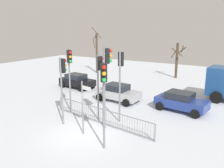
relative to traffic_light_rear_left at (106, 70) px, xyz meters
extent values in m
plane|color=silver|center=(-0.66, -1.51, -3.72)|extent=(60.00, 60.00, 0.00)
cylinder|color=slate|center=(-0.07, -0.12, -1.17)|extent=(0.11, 0.11, 5.09)
cube|color=black|center=(0.01, 0.02, 0.83)|extent=(0.39, 0.35, 0.90)
sphere|color=red|center=(0.15, 0.24, 1.13)|extent=(0.20, 0.20, 0.20)
sphere|color=orange|center=(0.15, 0.24, 0.83)|extent=(0.20, 0.20, 0.20)
sphere|color=green|center=(0.15, 0.24, 0.53)|extent=(0.20, 0.20, 0.20)
cylinder|color=slate|center=(1.28, -2.24, -1.41)|extent=(0.11, 0.11, 4.62)
cube|color=black|center=(1.38, -2.37, 0.35)|extent=(0.39, 0.37, 0.90)
sphere|color=red|center=(1.53, -2.57, 0.65)|extent=(0.20, 0.20, 0.20)
sphere|color=orange|center=(1.53, -2.57, 0.35)|extent=(0.20, 0.20, 0.20)
sphere|color=green|center=(1.53, -2.57, 0.05)|extent=(0.20, 0.20, 0.20)
cylinder|color=slate|center=(-1.18, 0.78, -1.48)|extent=(0.11, 0.11, 4.48)
cube|color=black|center=(-1.02, 0.83, 0.21)|extent=(0.30, 0.37, 0.90)
sphere|color=red|center=(-0.78, 0.89, 0.51)|extent=(0.20, 0.20, 0.20)
sphere|color=orange|center=(-0.78, 0.89, 0.21)|extent=(0.20, 0.20, 0.20)
sphere|color=green|center=(-0.78, 0.89, -0.09)|extent=(0.20, 0.20, 0.20)
cylinder|color=slate|center=(-3.84, 0.99, -1.35)|extent=(0.11, 0.11, 4.74)
cube|color=black|center=(-3.70, 0.90, 0.47)|extent=(0.35, 0.39, 0.90)
sphere|color=red|center=(-3.48, 0.77, 0.77)|extent=(0.20, 0.20, 0.20)
sphere|color=orange|center=(-3.48, 0.77, 0.47)|extent=(0.20, 0.20, 0.20)
sphere|color=green|center=(-3.48, 0.77, 0.17)|extent=(0.20, 0.20, 0.20)
cylinder|color=slate|center=(-2.75, -1.00, -1.52)|extent=(0.11, 0.11, 4.40)
cube|color=black|center=(-2.74, -0.84, 0.13)|extent=(0.33, 0.23, 0.90)
sphere|color=red|center=(-2.73, -0.59, 0.43)|extent=(0.20, 0.20, 0.20)
sphere|color=orange|center=(-2.73, -0.59, 0.13)|extent=(0.20, 0.20, 0.20)
sphere|color=green|center=(-2.73, -0.59, -0.17)|extent=(0.20, 0.20, 0.20)
cylinder|color=slate|center=(0.21, 1.26, -1.33)|extent=(0.11, 0.11, 4.76)
cube|color=black|center=(0.18, 1.42, 0.50)|extent=(0.35, 0.27, 0.90)
sphere|color=red|center=(0.14, 1.67, 0.80)|extent=(0.20, 0.20, 0.20)
sphere|color=orange|center=(0.14, 1.67, 0.50)|extent=(0.20, 0.20, 0.20)
sphere|color=green|center=(0.14, 1.67, 0.20)|extent=(0.20, 0.20, 0.20)
cylinder|color=slate|center=(-0.71, -1.47, -2.10)|extent=(0.09, 0.09, 3.23)
cube|color=white|center=(-0.33, -1.55, -0.84)|extent=(0.69, 0.18, 0.22)
cube|color=slate|center=(-0.70, 0.32, -2.67)|extent=(8.00, 1.09, 0.04)
cube|color=slate|center=(-0.70, 0.32, -3.60)|extent=(8.00, 1.09, 0.04)
cylinder|color=slate|center=(-4.61, 0.83, -3.19)|extent=(0.02, 0.02, 1.05)
cylinder|color=slate|center=(-4.43, 0.81, -3.19)|extent=(0.02, 0.02, 1.05)
cylinder|color=slate|center=(-4.25, 0.78, -3.19)|extent=(0.02, 0.02, 1.05)
cylinder|color=slate|center=(-4.07, 0.76, -3.19)|extent=(0.02, 0.02, 1.05)
cylinder|color=slate|center=(-3.90, 0.74, -3.19)|extent=(0.02, 0.02, 1.05)
cylinder|color=slate|center=(-3.72, 0.71, -3.19)|extent=(0.02, 0.02, 1.05)
cylinder|color=slate|center=(-3.54, 0.69, -3.19)|extent=(0.02, 0.02, 1.05)
cylinder|color=slate|center=(-3.36, 0.67, -3.19)|extent=(0.02, 0.02, 1.05)
cylinder|color=slate|center=(-3.19, 0.64, -3.19)|extent=(0.02, 0.02, 1.05)
cylinder|color=slate|center=(-3.01, 0.62, -3.19)|extent=(0.02, 0.02, 1.05)
cylinder|color=slate|center=(-2.83, 0.60, -3.19)|extent=(0.02, 0.02, 1.05)
cylinder|color=slate|center=(-2.65, 0.57, -3.19)|extent=(0.02, 0.02, 1.05)
cylinder|color=slate|center=(-2.48, 0.55, -3.19)|extent=(0.02, 0.02, 1.05)
cylinder|color=slate|center=(-2.30, 0.53, -3.19)|extent=(0.02, 0.02, 1.05)
cylinder|color=slate|center=(-2.12, 0.50, -3.19)|extent=(0.02, 0.02, 1.05)
cylinder|color=slate|center=(-1.94, 0.48, -3.19)|extent=(0.02, 0.02, 1.05)
cylinder|color=slate|center=(-1.76, 0.46, -3.19)|extent=(0.02, 0.02, 1.05)
cylinder|color=slate|center=(-1.59, 0.43, -3.19)|extent=(0.02, 0.02, 1.05)
cylinder|color=slate|center=(-1.41, 0.41, -3.19)|extent=(0.02, 0.02, 1.05)
cylinder|color=slate|center=(-1.23, 0.39, -3.19)|extent=(0.02, 0.02, 1.05)
cylinder|color=slate|center=(-1.05, 0.36, -3.19)|extent=(0.02, 0.02, 1.05)
cylinder|color=slate|center=(-0.88, 0.34, -3.19)|extent=(0.02, 0.02, 1.05)
cylinder|color=slate|center=(-0.70, 0.32, -3.19)|extent=(0.02, 0.02, 1.05)
cylinder|color=slate|center=(-0.52, 0.29, -3.19)|extent=(0.02, 0.02, 1.05)
cylinder|color=slate|center=(-0.34, 0.27, -3.19)|extent=(0.02, 0.02, 1.05)
cylinder|color=slate|center=(-0.17, 0.25, -3.19)|extent=(0.02, 0.02, 1.05)
cylinder|color=slate|center=(0.01, 0.22, -3.19)|extent=(0.02, 0.02, 1.05)
cylinder|color=slate|center=(0.19, 0.20, -3.19)|extent=(0.02, 0.02, 1.05)
cylinder|color=slate|center=(0.37, 0.18, -3.19)|extent=(0.02, 0.02, 1.05)
cylinder|color=slate|center=(0.54, 0.15, -3.19)|extent=(0.02, 0.02, 1.05)
cylinder|color=slate|center=(0.72, 0.13, -3.19)|extent=(0.02, 0.02, 1.05)
cylinder|color=slate|center=(0.90, 0.11, -3.19)|extent=(0.02, 0.02, 1.05)
cylinder|color=slate|center=(1.08, 0.08, -3.19)|extent=(0.02, 0.02, 1.05)
cylinder|color=slate|center=(1.25, 0.06, -3.19)|extent=(0.02, 0.02, 1.05)
cylinder|color=slate|center=(1.43, 0.04, -3.19)|extent=(0.02, 0.02, 1.05)
cylinder|color=slate|center=(1.61, 0.01, -3.19)|extent=(0.02, 0.02, 1.05)
cylinder|color=slate|center=(1.79, -0.01, -3.19)|extent=(0.02, 0.02, 1.05)
cylinder|color=slate|center=(1.96, -0.03, -3.19)|extent=(0.02, 0.02, 1.05)
cylinder|color=slate|center=(2.14, -0.06, -3.19)|extent=(0.02, 0.02, 1.05)
cylinder|color=slate|center=(2.32, -0.08, -3.19)|extent=(0.02, 0.02, 1.05)
cylinder|color=slate|center=(2.50, -0.10, -3.19)|extent=(0.02, 0.02, 1.05)
cylinder|color=slate|center=(2.67, -0.13, -3.19)|extent=(0.02, 0.02, 1.05)
cylinder|color=slate|center=(2.85, -0.15, -3.19)|extent=(0.02, 0.02, 1.05)
cylinder|color=slate|center=(3.03, -0.17, -3.19)|extent=(0.02, 0.02, 1.05)
cylinder|color=slate|center=(3.21, -0.20, -3.19)|extent=(0.02, 0.02, 1.05)
cylinder|color=slate|center=(-4.69, 0.84, -3.19)|extent=(0.06, 0.06, 1.05)
cylinder|color=slate|center=(3.30, -0.21, -3.19)|extent=(0.06, 0.06, 1.05)
cube|color=black|center=(-8.08, 6.83, -3.07)|extent=(3.94, 2.04, 0.65)
cube|color=#1E232D|center=(-8.23, 6.85, -2.52)|extent=(2.03, 1.67, 0.55)
cylinder|color=black|center=(-6.66, 7.56, -3.40)|extent=(0.66, 0.28, 0.64)
cylinder|color=black|center=(-6.81, 5.86, -3.40)|extent=(0.66, 0.28, 0.64)
cylinder|color=black|center=(-9.35, 7.81, -3.40)|extent=(0.66, 0.28, 0.64)
cylinder|color=black|center=(-9.50, 6.11, -3.40)|extent=(0.66, 0.28, 0.64)
cube|color=#B2B5BA|center=(-2.15, 5.14, -3.07)|extent=(3.90, 1.95, 0.65)
cube|color=#1E232D|center=(-2.30, 5.15, -2.52)|extent=(1.99, 1.62, 0.55)
cylinder|color=black|center=(-0.75, 5.90, -3.40)|extent=(0.65, 0.26, 0.64)
cylinder|color=black|center=(-0.86, 4.21, -3.40)|extent=(0.65, 0.26, 0.64)
cylinder|color=black|center=(-3.44, 6.08, -3.40)|extent=(0.65, 0.26, 0.64)
cylinder|color=black|center=(-3.56, 4.38, -3.40)|extent=(0.65, 0.26, 0.64)
cube|color=navy|center=(3.16, 5.51, -3.07)|extent=(3.98, 2.15, 0.65)
cube|color=#1E232D|center=(3.01, 5.52, -2.52)|extent=(2.07, 1.72, 0.55)
cylinder|color=black|center=(4.60, 6.19, -3.40)|extent=(0.66, 0.30, 0.64)
cylinder|color=black|center=(4.40, 4.50, -3.40)|extent=(0.66, 0.30, 0.64)
cylinder|color=black|center=(1.92, 6.51, -3.40)|extent=(0.66, 0.30, 0.64)
cylinder|color=black|center=(1.72, 4.83, -3.40)|extent=(0.66, 0.30, 0.64)
cube|color=navy|center=(5.23, 10.12, -2.02)|extent=(2.20, 2.47, 2.40)
cylinder|color=black|center=(5.13, 8.93, -3.22)|extent=(1.02, 0.39, 1.00)
cylinder|color=black|center=(5.34, 11.32, -3.22)|extent=(1.02, 0.39, 1.00)
cylinder|color=#473828|center=(-11.20, 14.87, -0.99)|extent=(0.28, 0.28, 5.46)
cylinder|color=#473828|center=(-11.53, 15.11, 1.28)|extent=(0.59, 0.78, 0.88)
cylinder|color=#473828|center=(-11.45, 14.57, 0.33)|extent=(0.72, 0.62, 1.05)
cylinder|color=#473828|center=(-10.86, 14.38, 1.82)|extent=(1.11, 0.79, 1.54)
cylinder|color=#473828|center=(-0.75, 17.28, -1.53)|extent=(0.32, 0.32, 4.38)
cylinder|color=#473828|center=(-0.41, 17.89, -0.32)|extent=(1.32, 0.82, 1.03)
cylinder|color=#473828|center=(-1.16, 17.55, -0.61)|extent=(0.67, 0.95, 1.19)
cylinder|color=#473828|center=(-0.21, 17.52, -0.07)|extent=(0.60, 1.19, 0.94)
cylinder|color=#473828|center=(-0.59, 16.64, -0.42)|extent=(1.38, 0.46, 1.06)
camera|label=1|loc=(7.45, -11.51, 2.44)|focal=37.38mm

